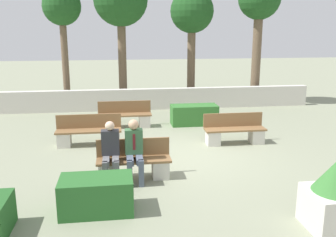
{
  "coord_description": "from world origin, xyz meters",
  "views": [
    {
      "loc": [
        -1.75,
        -9.03,
        3.25
      ],
      "look_at": [
        -0.43,
        0.5,
        0.9
      ],
      "focal_mm": 40.0,
      "sensor_mm": 36.0,
      "label": 1
    }
  ],
  "objects_px": {
    "bench_back": "(125,118)",
    "planter_corner_right": "(335,196)",
    "bench_left_side": "(235,132)",
    "tree_leftmost": "(62,10)",
    "person_seated_woman": "(111,150)",
    "bench_right_side": "(89,134)",
    "tree_rightmost": "(259,4)",
    "person_seated_man": "(134,148)",
    "bench_front": "(134,164)",
    "tree_center_left": "(121,1)",
    "tree_center_right": "(192,14)"
  },
  "relations": [
    {
      "from": "bench_back",
      "to": "person_seated_woman",
      "type": "distance_m",
      "value": 4.58
    },
    {
      "from": "bench_left_side",
      "to": "tree_leftmost",
      "type": "xyz_separation_m",
      "value": [
        -5.34,
        5.75,
        3.57
      ]
    },
    {
      "from": "person_seated_man",
      "to": "tree_center_right",
      "type": "height_order",
      "value": "tree_center_right"
    },
    {
      "from": "bench_left_side",
      "to": "tree_rightmost",
      "type": "xyz_separation_m",
      "value": [
        2.69,
        5.63,
        3.88
      ]
    },
    {
      "from": "person_seated_woman",
      "to": "planter_corner_right",
      "type": "relative_size",
      "value": 1.07
    },
    {
      "from": "person_seated_man",
      "to": "person_seated_woman",
      "type": "bearing_deg",
      "value": -179.61
    },
    {
      "from": "bench_front",
      "to": "person_seated_man",
      "type": "bearing_deg",
      "value": -86.04
    },
    {
      "from": "person_seated_woman",
      "to": "planter_corner_right",
      "type": "distance_m",
      "value": 4.4
    },
    {
      "from": "bench_left_side",
      "to": "tree_center_right",
      "type": "relative_size",
      "value": 0.36
    },
    {
      "from": "tree_rightmost",
      "to": "bench_back",
      "type": "bearing_deg",
      "value": -149.63
    },
    {
      "from": "bench_front",
      "to": "tree_center_right",
      "type": "bearing_deg",
      "value": 70.86
    },
    {
      "from": "tree_center_right",
      "to": "tree_rightmost",
      "type": "height_order",
      "value": "tree_rightmost"
    },
    {
      "from": "bench_front",
      "to": "tree_leftmost",
      "type": "bearing_deg",
      "value": 106.6
    },
    {
      "from": "planter_corner_right",
      "to": "bench_front",
      "type": "bearing_deg",
      "value": 140.47
    },
    {
      "from": "bench_left_side",
      "to": "tree_center_right",
      "type": "xyz_separation_m",
      "value": [
        0.0,
        6.44,
        3.47
      ]
    },
    {
      "from": "bench_back",
      "to": "bench_front",
      "type": "bearing_deg",
      "value": -95.06
    },
    {
      "from": "bench_back",
      "to": "planter_corner_right",
      "type": "xyz_separation_m",
      "value": [
        3.24,
        -7.01,
        0.26
      ]
    },
    {
      "from": "person_seated_woman",
      "to": "bench_back",
      "type": "bearing_deg",
      "value": 84.9
    },
    {
      "from": "bench_right_side",
      "to": "person_seated_man",
      "type": "relative_size",
      "value": 1.36
    },
    {
      "from": "person_seated_man",
      "to": "planter_corner_right",
      "type": "xyz_separation_m",
      "value": [
        3.14,
        -2.47,
        -0.16
      ]
    },
    {
      "from": "tree_rightmost",
      "to": "person_seated_man",
      "type": "bearing_deg",
      "value": -125.57
    },
    {
      "from": "person_seated_woman",
      "to": "person_seated_man",
      "type": "bearing_deg",
      "value": 0.39
    },
    {
      "from": "bench_back",
      "to": "person_seated_woman",
      "type": "xyz_separation_m",
      "value": [
        -0.41,
        -4.55,
        0.4
      ]
    },
    {
      "from": "planter_corner_right",
      "to": "tree_center_right",
      "type": "distance_m",
      "value": 11.65
    },
    {
      "from": "bench_left_side",
      "to": "person_seated_man",
      "type": "bearing_deg",
      "value": -136.26
    },
    {
      "from": "bench_back",
      "to": "person_seated_woman",
      "type": "bearing_deg",
      "value": -101.29
    },
    {
      "from": "person_seated_woman",
      "to": "tree_center_right",
      "type": "relative_size",
      "value": 0.27
    },
    {
      "from": "bench_right_side",
      "to": "tree_center_left",
      "type": "xyz_separation_m",
      "value": [
        1.09,
        5.65,
        3.95
      ]
    },
    {
      "from": "tree_leftmost",
      "to": "tree_center_left",
      "type": "distance_m",
      "value": 2.36
    },
    {
      "from": "person_seated_man",
      "to": "tree_center_right",
      "type": "bearing_deg",
      "value": 71.19
    },
    {
      "from": "bench_back",
      "to": "tree_center_right",
      "type": "bearing_deg",
      "value": 47.54
    },
    {
      "from": "bench_left_side",
      "to": "tree_leftmost",
      "type": "distance_m",
      "value": 8.62
    },
    {
      "from": "person_seated_woman",
      "to": "tree_rightmost",
      "type": "relative_size",
      "value": 0.25
    },
    {
      "from": "bench_right_side",
      "to": "tree_rightmost",
      "type": "height_order",
      "value": "tree_rightmost"
    },
    {
      "from": "bench_back",
      "to": "person_seated_man",
      "type": "height_order",
      "value": "person_seated_man"
    },
    {
      "from": "planter_corner_right",
      "to": "tree_center_right",
      "type": "xyz_separation_m",
      "value": [
        -0.17,
        11.2,
        3.21
      ]
    },
    {
      "from": "tree_center_left",
      "to": "bench_back",
      "type": "bearing_deg",
      "value": -90.58
    },
    {
      "from": "tree_center_right",
      "to": "bench_front",
      "type": "bearing_deg",
      "value": -109.14
    },
    {
      "from": "bench_back",
      "to": "tree_center_right",
      "type": "relative_size",
      "value": 0.36
    },
    {
      "from": "bench_back",
      "to": "tree_center_right",
      "type": "height_order",
      "value": "tree_center_right"
    },
    {
      "from": "bench_front",
      "to": "bench_back",
      "type": "relative_size",
      "value": 0.92
    },
    {
      "from": "tree_leftmost",
      "to": "tree_center_right",
      "type": "distance_m",
      "value": 5.39
    },
    {
      "from": "person_seated_man",
      "to": "tree_leftmost",
      "type": "bearing_deg",
      "value": 106.39
    },
    {
      "from": "person_seated_man",
      "to": "tree_rightmost",
      "type": "bearing_deg",
      "value": 54.43
    },
    {
      "from": "person_seated_man",
      "to": "tree_leftmost",
      "type": "xyz_separation_m",
      "value": [
        -2.37,
        8.04,
        3.15
      ]
    },
    {
      "from": "person_seated_man",
      "to": "tree_center_left",
      "type": "height_order",
      "value": "tree_center_left"
    },
    {
      "from": "tree_leftmost",
      "to": "person_seated_man",
      "type": "bearing_deg",
      "value": -73.61
    },
    {
      "from": "bench_right_side",
      "to": "tree_center_left",
      "type": "height_order",
      "value": "tree_center_left"
    },
    {
      "from": "bench_front",
      "to": "tree_center_right",
      "type": "height_order",
      "value": "tree_center_right"
    },
    {
      "from": "tree_center_left",
      "to": "tree_rightmost",
      "type": "xyz_separation_m",
      "value": [
        5.72,
        -0.43,
        -0.07
      ]
    }
  ]
}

